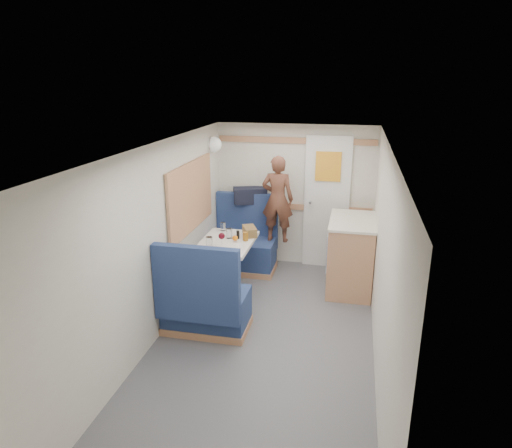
% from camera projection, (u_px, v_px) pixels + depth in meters
% --- Properties ---
extents(floor, '(4.50, 4.50, 0.00)m').
position_uv_depth(floor, '(262.00, 346.00, 4.63)').
color(floor, '#515156').
rests_on(floor, ground).
extents(ceiling, '(4.50, 4.50, 0.00)m').
position_uv_depth(ceiling, '(263.00, 148.00, 4.01)').
color(ceiling, silver).
rests_on(ceiling, wall_back).
extents(wall_back, '(2.20, 0.02, 2.00)m').
position_uv_depth(wall_back, '(295.00, 196.00, 6.41)').
color(wall_back, silver).
rests_on(wall_back, floor).
extents(wall_left, '(0.02, 4.50, 2.00)m').
position_uv_depth(wall_left, '(155.00, 245.00, 4.54)').
color(wall_left, silver).
rests_on(wall_left, floor).
extents(wall_right, '(0.02, 4.50, 2.00)m').
position_uv_depth(wall_right, '(383.00, 264.00, 4.10)').
color(wall_right, silver).
rests_on(wall_right, floor).
extents(oak_trim_low, '(2.15, 0.02, 0.08)m').
position_uv_depth(oak_trim_low, '(294.00, 207.00, 6.44)').
color(oak_trim_low, '#AF764F').
rests_on(oak_trim_low, wall_back).
extents(oak_trim_high, '(2.15, 0.02, 0.08)m').
position_uv_depth(oak_trim_high, '(296.00, 140.00, 6.15)').
color(oak_trim_high, '#AF764F').
rests_on(oak_trim_high, wall_back).
extents(side_window, '(0.04, 1.30, 0.72)m').
position_uv_depth(side_window, '(190.00, 197.00, 5.39)').
color(side_window, '#AAB89C').
rests_on(side_window, wall_left).
extents(rear_door, '(0.62, 0.12, 1.86)m').
position_uv_depth(rear_door, '(327.00, 200.00, 6.30)').
color(rear_door, white).
rests_on(rear_door, wall_back).
extents(dinette_table, '(0.62, 0.92, 0.72)m').
position_uv_depth(dinette_table, '(227.00, 253.00, 5.51)').
color(dinette_table, white).
rests_on(dinette_table, floor).
extents(bench_far, '(0.90, 0.59, 1.05)m').
position_uv_depth(bench_far, '(244.00, 249.00, 6.40)').
color(bench_far, navy).
rests_on(bench_far, floor).
extents(bench_near, '(0.90, 0.59, 1.05)m').
position_uv_depth(bench_near, '(205.00, 306.00, 4.79)').
color(bench_near, navy).
rests_on(bench_near, floor).
extents(ledge, '(0.90, 0.14, 0.04)m').
position_uv_depth(ledge, '(248.00, 204.00, 6.46)').
color(ledge, '#AF764F').
rests_on(ledge, bench_far).
extents(dome_light, '(0.20, 0.20, 0.20)m').
position_uv_depth(dome_light, '(214.00, 144.00, 6.02)').
color(dome_light, white).
rests_on(dome_light, wall_left).
extents(galley_counter, '(0.57, 0.92, 0.92)m').
position_uv_depth(galley_counter, '(350.00, 254.00, 5.76)').
color(galley_counter, '#AF764F').
rests_on(galley_counter, floor).
extents(person, '(0.44, 0.29, 1.18)m').
position_uv_depth(person, '(277.00, 199.00, 6.11)').
color(person, brown).
rests_on(person, bench_far).
extents(duffel_bag, '(0.51, 0.36, 0.22)m').
position_uv_depth(duffel_bag, '(250.00, 195.00, 6.41)').
color(duffel_bag, black).
rests_on(duffel_bag, ledge).
extents(tray, '(0.30, 0.36, 0.02)m').
position_uv_depth(tray, '(226.00, 248.00, 5.22)').
color(tray, white).
rests_on(tray, dinette_table).
extents(orange_fruit, '(0.07, 0.07, 0.07)m').
position_uv_depth(orange_fruit, '(235.00, 238.00, 5.42)').
color(orange_fruit, '#ED590A').
rests_on(orange_fruit, tray).
extents(cheese_block, '(0.10, 0.08, 0.03)m').
position_uv_depth(cheese_block, '(219.00, 249.00, 5.11)').
color(cheese_block, '#D5C87B').
rests_on(cheese_block, tray).
extents(wine_glass, '(0.08, 0.08, 0.17)m').
position_uv_depth(wine_glass, '(222.00, 237.00, 5.26)').
color(wine_glass, white).
rests_on(wine_glass, dinette_table).
extents(tumbler_left, '(0.08, 0.08, 0.12)m').
position_uv_depth(tumbler_left, '(209.00, 242.00, 5.26)').
color(tumbler_left, white).
rests_on(tumbler_left, dinette_table).
extents(tumbler_mid, '(0.07, 0.07, 0.11)m').
position_uv_depth(tumbler_mid, '(223.00, 227.00, 5.83)').
color(tumbler_mid, silver).
rests_on(tumbler_mid, dinette_table).
extents(tumbler_right, '(0.07, 0.07, 0.12)m').
position_uv_depth(tumbler_right, '(229.00, 233.00, 5.56)').
color(tumbler_right, white).
rests_on(tumbler_right, dinette_table).
extents(beer_glass, '(0.07, 0.07, 0.10)m').
position_uv_depth(beer_glass, '(246.00, 236.00, 5.48)').
color(beer_glass, '#905915').
rests_on(beer_glass, dinette_table).
extents(pepper_grinder, '(0.04, 0.04, 0.10)m').
position_uv_depth(pepper_grinder, '(238.00, 235.00, 5.53)').
color(pepper_grinder, black).
rests_on(pepper_grinder, dinette_table).
extents(bread_loaf, '(0.23, 0.29, 0.11)m').
position_uv_depth(bread_loaf, '(250.00, 231.00, 5.66)').
color(bread_loaf, olive).
rests_on(bread_loaf, dinette_table).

